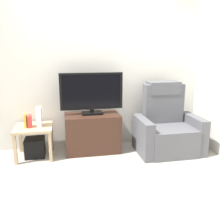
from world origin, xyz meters
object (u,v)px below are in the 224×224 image
(tv_stand, at_px, (93,133))
(side_table, at_px, (34,131))
(television, at_px, (92,93))
(recliner_armchair, at_px, (167,128))
(book_leftmost, at_px, (26,120))
(subwoofer_box, at_px, (35,147))
(game_console, at_px, (39,117))
(book_middle, at_px, (30,121))

(tv_stand, bearing_deg, side_table, -176.67)
(television, relative_size, recliner_armchair, 0.89)
(television, relative_size, book_leftmost, 4.71)
(subwoofer_box, bearing_deg, television, 4.54)
(recliner_armchair, xyz_separation_m, subwoofer_box, (-2.04, 0.17, -0.23))
(tv_stand, distance_m, game_console, 0.85)
(recliner_armchair, distance_m, book_leftmost, 2.15)
(subwoofer_box, bearing_deg, game_console, 6.34)
(game_console, bearing_deg, recliner_armchair, -5.17)
(tv_stand, xyz_separation_m, subwoofer_box, (-0.88, -0.05, -0.16))
(tv_stand, relative_size, side_table, 1.56)
(subwoofer_box, relative_size, game_console, 1.02)
(television, bearing_deg, tv_stand, -90.00)
(book_middle, bearing_deg, tv_stand, 4.41)
(television, relative_size, side_table, 1.78)
(tv_stand, relative_size, game_console, 3.03)
(game_console, bearing_deg, book_leftmost, -171.03)
(recliner_armchair, xyz_separation_m, game_console, (-1.95, 0.18, 0.24))
(recliner_armchair, height_order, game_console, recliner_armchair)
(subwoofer_box, distance_m, game_console, 0.48)
(side_table, height_order, subwoofer_box, side_table)
(television, bearing_deg, book_middle, -174.44)
(tv_stand, distance_m, side_table, 0.89)
(recliner_armchair, distance_m, game_console, 1.97)
(tv_stand, bearing_deg, book_leftmost, -175.84)
(tv_stand, bearing_deg, book_middle, -175.59)
(recliner_armchair, xyz_separation_m, side_table, (-2.04, 0.17, 0.02))
(tv_stand, xyz_separation_m, television, (-0.00, 0.02, 0.64))
(recliner_armchair, bearing_deg, tv_stand, 171.27)
(recliner_armchair, xyz_separation_m, book_middle, (-2.08, 0.15, 0.19))
(tv_stand, xyz_separation_m, side_table, (-0.88, -0.05, 0.10))
(tv_stand, bearing_deg, television, 90.00)
(television, distance_m, book_middle, 1.00)
(subwoofer_box, bearing_deg, side_table, 116.57)
(subwoofer_box, height_order, book_middle, book_middle)
(book_leftmost, bearing_deg, television, 5.24)
(recliner_armchair, bearing_deg, game_console, 176.74)
(side_table, bearing_deg, game_console, 6.34)
(tv_stand, height_order, book_leftmost, book_leftmost)
(book_leftmost, bearing_deg, side_table, 11.31)
(side_table, bearing_deg, subwoofer_box, -63.43)
(subwoofer_box, bearing_deg, book_middle, -155.37)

